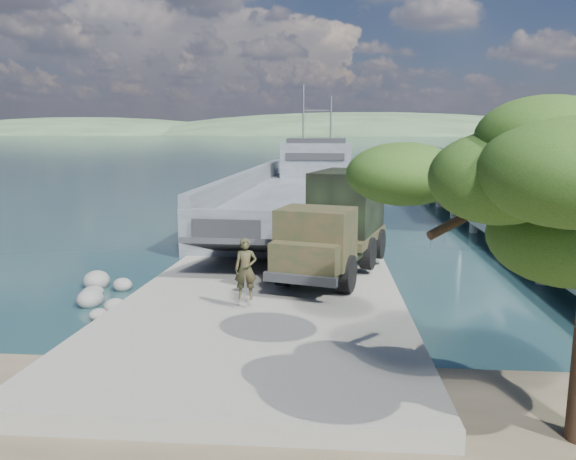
# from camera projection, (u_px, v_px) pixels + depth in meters

# --- Properties ---
(ground) EXTENTS (1400.00, 1400.00, 0.00)m
(ground) POSITION_uv_depth(u_px,v_px,m) (266.00, 306.00, 20.96)
(ground) COLOR #1C3C45
(ground) RESTS_ON ground
(boat_ramp) EXTENTS (10.00, 18.00, 0.50)m
(boat_ramp) POSITION_uv_depth(u_px,v_px,m) (263.00, 308.00, 19.93)
(boat_ramp) COLOR gray
(boat_ramp) RESTS_ON ground
(shoreline_rocks) EXTENTS (3.20, 5.60, 0.90)m
(shoreline_rocks) POSITION_uv_depth(u_px,v_px,m) (110.00, 298.00, 21.94)
(shoreline_rocks) COLOR slate
(shoreline_rocks) RESTS_ON ground
(distant_headlands) EXTENTS (1000.00, 240.00, 48.00)m
(distant_headlands) POSITION_uv_depth(u_px,v_px,m) (381.00, 135.00, 566.31)
(distant_headlands) COLOR #32492E
(distant_headlands) RESTS_ON ground
(pier) EXTENTS (6.40, 44.00, 6.10)m
(pier) POSITION_uv_depth(u_px,v_px,m) (489.00, 202.00, 38.07)
(pier) COLOR #98988F
(pier) RESTS_ON ground
(landing_craft) EXTENTS (11.41, 39.26, 11.55)m
(landing_craft) POSITION_uv_depth(u_px,v_px,m) (306.00, 201.00, 43.88)
(landing_craft) COLOR #474D54
(landing_craft) RESTS_ON ground
(military_truck) EXTENTS (5.03, 9.37, 4.17)m
(military_truck) POSITION_uv_depth(u_px,v_px,m) (338.00, 222.00, 24.05)
(military_truck) COLOR black
(military_truck) RESTS_ON boat_ramp
(soldier) EXTENTS (0.79, 0.56, 2.06)m
(soldier) POSITION_uv_depth(u_px,v_px,m) (246.00, 280.00, 18.78)
(soldier) COLOR #20301A
(soldier) RESTS_ON boat_ramp
(sailboat_near) EXTENTS (2.16, 5.93, 7.09)m
(sailboat_near) POSITION_uv_depth(u_px,v_px,m) (508.00, 195.00, 52.64)
(sailboat_near) COLOR white
(sailboat_near) RESTS_ON ground
(sailboat_far) EXTENTS (2.88, 4.87, 5.71)m
(sailboat_far) POSITION_uv_depth(u_px,v_px,m) (470.00, 191.00, 56.34)
(sailboat_far) COLOR white
(sailboat_far) RESTS_ON ground
(overhang_tree) EXTENTS (7.42, 6.83, 6.73)m
(overhang_tree) POSITION_uv_depth(u_px,v_px,m) (568.00, 189.00, 10.83)
(overhang_tree) COLOR black
(overhang_tree) RESTS_ON ground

